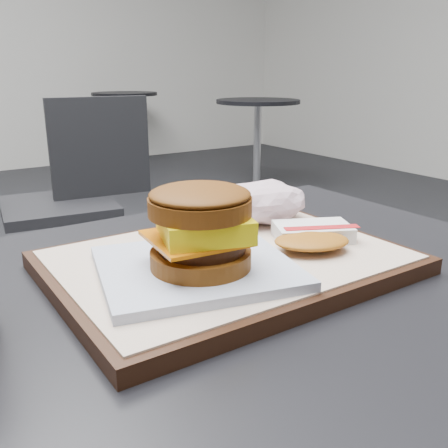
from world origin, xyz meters
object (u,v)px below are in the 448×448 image
(neighbor_chair, at_px, (74,192))
(customer_table, at_px, (224,432))
(breakfast_sandwich, at_px, (199,237))
(crumpled_wrapper, at_px, (264,202))
(serving_tray, at_px, (228,262))
(hash_brown, at_px, (312,236))

(neighbor_chair, bearing_deg, customer_table, -101.52)
(breakfast_sandwich, distance_m, crumpled_wrapper, 0.20)
(neighbor_chair, bearing_deg, crumpled_wrapper, -97.10)
(serving_tray, relative_size, neighbor_chair, 0.43)
(breakfast_sandwich, bearing_deg, crumpled_wrapper, 33.01)
(breakfast_sandwich, bearing_deg, neighbor_chair, 77.44)
(crumpled_wrapper, bearing_deg, customer_table, -141.69)
(crumpled_wrapper, bearing_deg, hash_brown, -95.56)
(customer_table, height_order, hash_brown, hash_brown)
(hash_brown, height_order, crumpled_wrapper, crumpled_wrapper)
(serving_tray, bearing_deg, crumpled_wrapper, 34.52)
(customer_table, bearing_deg, serving_tray, 50.25)
(customer_table, distance_m, breakfast_sandwich, 0.25)
(customer_table, bearing_deg, hash_brown, 1.85)
(customer_table, height_order, neighbor_chair, neighbor_chair)
(customer_table, distance_m, neighbor_chair, 1.59)
(customer_table, xyz_separation_m, breakfast_sandwich, (-0.03, 0.00, 0.24))
(serving_tray, relative_size, breakfast_sandwich, 1.69)
(breakfast_sandwich, xyz_separation_m, crumpled_wrapper, (0.17, 0.11, -0.01))
(serving_tray, height_order, breakfast_sandwich, breakfast_sandwich)
(customer_table, height_order, crumpled_wrapper, crumpled_wrapper)
(serving_tray, bearing_deg, breakfast_sandwich, -150.05)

